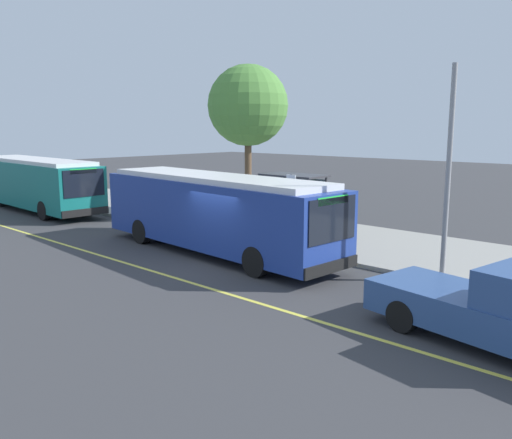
{
  "coord_description": "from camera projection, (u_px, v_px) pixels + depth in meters",
  "views": [
    {
      "loc": [
        13.02,
        -12.36,
        4.71
      ],
      "look_at": [
        0.32,
        1.42,
        1.43
      ],
      "focal_mm": 37.16,
      "sensor_mm": 36.0,
      "label": 1
    }
  ],
  "objects": [
    {
      "name": "pedestrian_commuter",
      "position": [
        305.0,
        217.0,
        21.32
      ],
      "size": [
        0.24,
        0.4,
        1.69
      ],
      "color": "#282D47",
      "rests_on": "sidewalk_curb"
    },
    {
      "name": "transit_bus_main",
      "position": [
        215.0,
        211.0,
        19.84
      ],
      "size": [
        11.36,
        3.31,
        2.95
      ],
      "color": "navy",
      "rests_on": "ground_plane"
    },
    {
      "name": "utility_pole",
      "position": [
        448.0,
        173.0,
        15.85
      ],
      "size": [
        0.16,
        0.16,
        6.4
      ],
      "primitive_type": "cylinder",
      "color": "gray",
      "rests_on": "sidewalk_curb"
    },
    {
      "name": "route_sign_post",
      "position": [
        291.0,
        200.0,
        20.3
      ],
      "size": [
        0.44,
        0.08,
        2.8
      ],
      "color": "#333338",
      "rests_on": "sidewalk_curb"
    },
    {
      "name": "lane_stripe_center",
      "position": [
        172.0,
        277.0,
        16.86
      ],
      "size": [
        36.0,
        0.14,
        0.01
      ],
      "primitive_type": "cube",
      "color": "#E0D64C",
      "rests_on": "ground_plane"
    },
    {
      "name": "bus_shelter",
      "position": [
        293.0,
        190.0,
        23.98
      ],
      "size": [
        2.9,
        1.6,
        2.48
      ],
      "color": "#333338",
      "rests_on": "sidewalk_curb"
    },
    {
      "name": "sidewalk_curb",
      "position": [
        322.0,
        236.0,
        22.79
      ],
      "size": [
        44.0,
        6.4,
        0.15
      ],
      "primitive_type": "cube",
      "color": "gray",
      "rests_on": "ground_plane"
    },
    {
      "name": "street_tree_near_shelter",
      "position": [
        248.0,
        106.0,
        27.33
      ],
      "size": [
        4.17,
        4.17,
        7.75
      ],
      "color": "brown",
      "rests_on": "sidewalk_curb"
    },
    {
      "name": "waiting_bench",
      "position": [
        295.0,
        218.0,
        23.93
      ],
      "size": [
        1.6,
        0.48,
        0.95
      ],
      "color": "brown",
      "rests_on": "sidewalk_curb"
    },
    {
      "name": "ground_plane",
      "position": [
        222.0,
        264.0,
        18.46
      ],
      "size": [
        120.0,
        120.0,
        0.0
      ],
      "primitive_type": "plane",
      "color": "#38383A"
    },
    {
      "name": "transit_bus_second",
      "position": [
        36.0,
        182.0,
        30.07
      ],
      "size": [
        11.49,
        2.94,
        2.95
      ],
      "color": "#146B66",
      "rests_on": "ground_plane"
    },
    {
      "name": "pickup_truck",
      "position": [
        501.0,
        310.0,
        11.31
      ],
      "size": [
        5.66,
        2.86,
        1.85
      ],
      "color": "#2D4C84",
      "rests_on": "ground_plane"
    }
  ]
}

